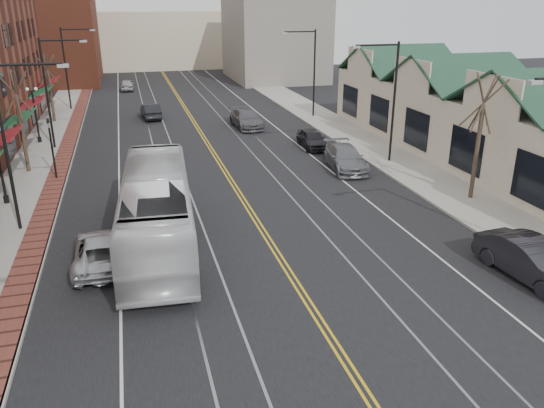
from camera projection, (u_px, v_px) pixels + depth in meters
sidewalk_left at (23, 203)px, 29.55m from camera, size 4.00×120.00×0.15m
sidewalk_right at (410, 169)px, 35.45m from camera, size 4.00×120.00×0.15m
building_right at (492, 131)px, 36.13m from camera, size 8.00×36.00×4.60m
backdrop_left at (42, 29)px, 71.08m from camera, size 14.00×18.00×14.00m
backdrop_mid at (157, 39)px, 89.42m from camera, size 22.00×14.00×9.00m
backdrop_right at (274, 39)px, 74.75m from camera, size 12.00×16.00×11.00m
streetlight_l_1 at (13, 130)px, 24.40m from camera, size 3.33×0.25×8.00m
streetlight_l_2 at (52, 82)px, 38.80m from camera, size 3.33×0.25×8.00m
streetlight_l_3 at (69, 60)px, 53.21m from camera, size 3.33×0.25×8.00m
streetlight_r_1 at (389, 90)px, 35.24m from camera, size 3.33×0.25×8.00m
streetlight_r_2 at (310, 64)px, 49.64m from camera, size 3.33×0.25×8.00m
lamppost_l_2 at (0, 167)px, 28.58m from camera, size 0.84×0.28×4.27m
lamppost_l_3 at (36, 116)px, 41.19m from camera, size 0.84×0.28×4.27m
tree_left_near at (20, 120)px, 33.59m from camera, size 1.78×1.37×6.48m
tree_left_far at (50, 87)px, 48.08m from camera, size 1.66×1.28×6.02m
tree_right_mid at (479, 135)px, 28.85m from camera, size 1.90×1.46×6.93m
traffic_signal at (51, 144)px, 32.67m from camera, size 0.18×0.15×3.80m
transit_bus at (157, 209)px, 24.08m from camera, size 3.80×12.77×3.51m
parked_suv at (101, 250)px, 22.54m from camera, size 2.27×4.91×1.36m
parked_car_b at (532, 260)px, 21.34m from camera, size 2.24×5.16×1.65m
parked_car_c at (345, 158)px, 35.43m from camera, size 2.79×5.52×1.54m
parked_car_d at (312, 139)px, 40.59m from camera, size 1.86×4.22×1.41m
distant_car_left at (151, 111)px, 50.66m from camera, size 1.88×4.49×1.44m
distant_car_right at (246, 119)px, 47.09m from camera, size 2.40×5.44×1.55m
distant_car_far at (127, 85)px, 66.56m from camera, size 1.73×4.14×1.40m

